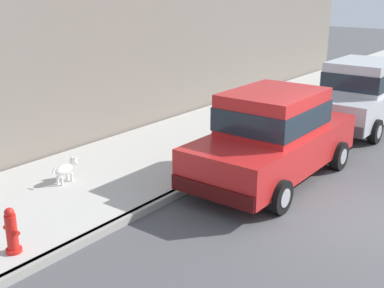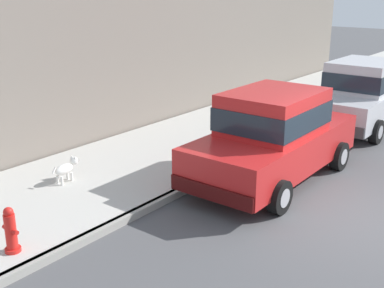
{
  "view_description": "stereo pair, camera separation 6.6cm",
  "coord_description": "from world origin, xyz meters",
  "px_view_note": "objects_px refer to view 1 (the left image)",
  "views": [
    {
      "loc": [
        2.4,
        -8.17,
        3.95
      ],
      "look_at": [
        -3.4,
        -0.67,
        0.85
      ],
      "focal_mm": 45.7,
      "sensor_mm": 36.0,
      "label": 1
    },
    {
      "loc": [
        2.45,
        -8.13,
        3.95
      ],
      "look_at": [
        -3.4,
        -0.67,
        0.85
      ],
      "focal_mm": 45.7,
      "sensor_mm": 36.0,
      "label": 2
    }
  ],
  "objects_px": {
    "car_red_sedan": "(273,135)",
    "fire_hydrant": "(12,232)",
    "car_silver_sedan": "(362,93)",
    "dog_white": "(66,168)"
  },
  "relations": [
    {
      "from": "car_red_sedan",
      "to": "fire_hydrant",
      "type": "height_order",
      "value": "car_red_sedan"
    },
    {
      "from": "car_red_sedan",
      "to": "dog_white",
      "type": "bearing_deg",
      "value": -135.81
    },
    {
      "from": "car_red_sedan",
      "to": "car_silver_sedan",
      "type": "bearing_deg",
      "value": 89.96
    },
    {
      "from": "dog_white",
      "to": "fire_hydrant",
      "type": "bearing_deg",
      "value": -54.89
    },
    {
      "from": "fire_hydrant",
      "to": "dog_white",
      "type": "bearing_deg",
      "value": 125.11
    },
    {
      "from": "car_silver_sedan",
      "to": "dog_white",
      "type": "distance_m",
      "value": 8.76
    },
    {
      "from": "car_red_sedan",
      "to": "dog_white",
      "type": "relative_size",
      "value": 6.11
    },
    {
      "from": "car_red_sedan",
      "to": "fire_hydrant",
      "type": "distance_m",
      "value": 5.45
    },
    {
      "from": "car_silver_sedan",
      "to": "dog_white",
      "type": "height_order",
      "value": "car_silver_sedan"
    },
    {
      "from": "car_silver_sedan",
      "to": "fire_hydrant",
      "type": "height_order",
      "value": "car_silver_sedan"
    }
  ]
}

